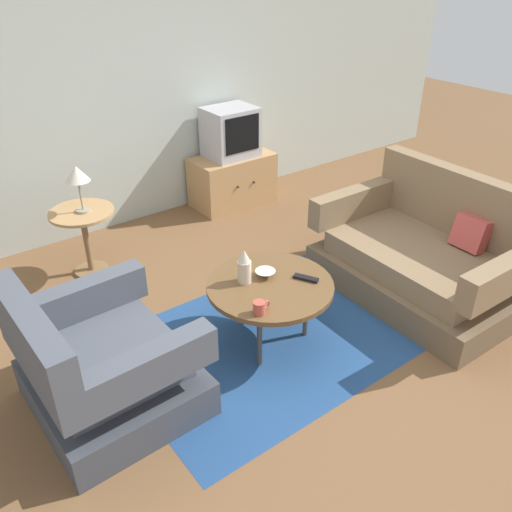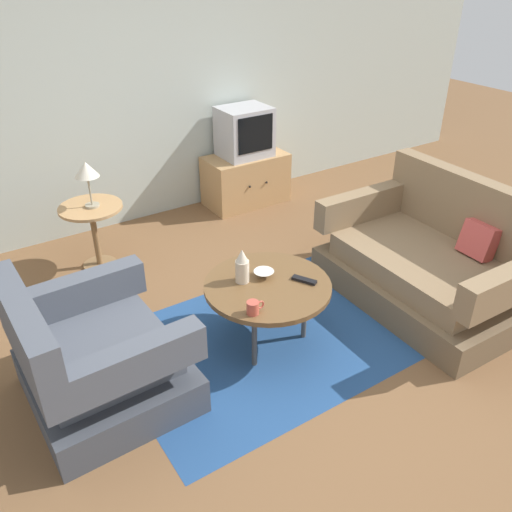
% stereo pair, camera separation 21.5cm
% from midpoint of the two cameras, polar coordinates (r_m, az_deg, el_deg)
% --- Properties ---
extents(ground_plane, '(16.00, 16.00, 0.00)m').
position_cam_midpoint_polar(ground_plane, '(3.79, 2.35, -9.50)').
color(ground_plane, brown).
extents(back_wall, '(9.00, 0.12, 2.70)m').
position_cam_midpoint_polar(back_wall, '(5.24, -16.05, 17.43)').
color(back_wall, '#B2BCB2').
rests_on(back_wall, ground).
extents(area_rug, '(2.04, 1.50, 0.00)m').
position_cam_midpoint_polar(area_rug, '(3.82, -0.20, -8.99)').
color(area_rug, navy).
rests_on(area_rug, ground).
extents(armchair, '(0.92, 0.98, 0.86)m').
position_cam_midpoint_polar(armchair, '(3.31, -18.01, -11.50)').
color(armchair, '#3E424B').
rests_on(armchair, ground).
extents(couch, '(1.02, 1.58, 0.93)m').
position_cam_midpoint_polar(couch, '(4.35, 16.38, -0.26)').
color(couch, brown).
rests_on(couch, ground).
extents(coffee_table, '(0.86, 0.86, 0.48)m').
position_cam_midpoint_polar(coffee_table, '(3.56, -0.21, -3.44)').
color(coffee_table, brown).
rests_on(coffee_table, ground).
extents(side_table, '(0.52, 0.52, 0.57)m').
position_cam_midpoint_polar(side_table, '(4.63, -19.27, 2.80)').
color(side_table, tan).
rests_on(side_table, ground).
extents(tv_stand, '(0.86, 0.49, 0.53)m').
position_cam_midpoint_polar(tv_stand, '(5.73, -3.62, 8.17)').
color(tv_stand, tan).
rests_on(tv_stand, ground).
extents(television, '(0.50, 0.42, 0.50)m').
position_cam_midpoint_polar(television, '(5.57, -3.89, 13.14)').
color(television, '#B7B7BC').
rests_on(television, tv_stand).
extents(table_lamp, '(0.19, 0.19, 0.39)m').
position_cam_midpoint_polar(table_lamp, '(4.43, -20.03, 8.07)').
color(table_lamp, '#9E937A').
rests_on(table_lamp, side_table).
extents(vase, '(0.09, 0.09, 0.24)m').
position_cam_midpoint_polar(vase, '(3.50, -3.02, -1.20)').
color(vase, beige).
rests_on(vase, coffee_table).
extents(mug, '(0.12, 0.08, 0.08)m').
position_cam_midpoint_polar(mug, '(3.25, -1.51, -5.59)').
color(mug, '#B74C3D').
rests_on(mug, coffee_table).
extents(bowl, '(0.14, 0.14, 0.05)m').
position_cam_midpoint_polar(bowl, '(3.60, -0.70, -1.93)').
color(bowl, silver).
rests_on(bowl, coffee_table).
extents(tv_remote_dark, '(0.12, 0.17, 0.02)m').
position_cam_midpoint_polar(tv_remote_dark, '(3.58, 3.69, -2.43)').
color(tv_remote_dark, black).
rests_on(tv_remote_dark, coffee_table).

